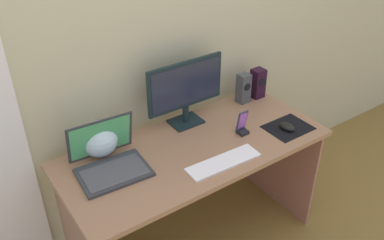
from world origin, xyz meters
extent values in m
cube|color=#BEB78D|center=(0.00, 0.38, 1.25)|extent=(6.00, 0.04, 2.50)
cube|color=#966B4D|center=(0.00, 0.00, 0.71)|extent=(1.44, 0.63, 0.03)
cube|color=#9E6654|center=(0.68, 0.00, 0.35)|extent=(0.02, 0.59, 0.69)
cube|color=black|center=(0.09, 0.23, 0.73)|extent=(0.18, 0.14, 0.01)
cylinder|color=black|center=(0.09, 0.23, 0.78)|extent=(0.04, 0.04, 0.10)
cube|color=black|center=(0.09, 0.23, 0.97)|extent=(0.47, 0.02, 0.27)
cube|color=#1E2333|center=(0.09, 0.22, 0.97)|extent=(0.44, 0.00, 0.24)
cube|color=black|center=(0.64, 0.23, 0.82)|extent=(0.08, 0.07, 0.19)
cylinder|color=black|center=(0.64, 0.19, 0.84)|extent=(0.05, 0.00, 0.05)
cube|color=#3E4345|center=(0.52, 0.23, 0.82)|extent=(0.07, 0.07, 0.19)
cylinder|color=black|center=(0.52, 0.19, 0.84)|extent=(0.05, 0.00, 0.05)
cube|color=#313237|center=(-0.45, 0.04, 0.73)|extent=(0.35, 0.26, 0.02)
cube|color=#47474C|center=(-0.45, 0.03, 0.74)|extent=(0.31, 0.20, 0.00)
cube|color=#313237|center=(-0.44, 0.18, 0.85)|extent=(0.34, 0.08, 0.23)
cube|color=#4CB266|center=(-0.44, 0.18, 0.85)|extent=(0.31, 0.07, 0.20)
sphere|color=silver|center=(-0.43, 0.23, 0.81)|extent=(0.19, 0.19, 0.19)
cube|color=white|center=(0.04, -0.19, 0.73)|extent=(0.40, 0.13, 0.01)
cube|color=black|center=(0.54, -0.15, 0.72)|extent=(0.25, 0.20, 0.00)
ellipsoid|color=black|center=(0.52, -0.16, 0.74)|extent=(0.07, 0.11, 0.04)
cube|color=black|center=(0.29, -0.05, 0.73)|extent=(0.06, 0.05, 0.02)
cube|color=#33314A|center=(0.29, -0.04, 0.80)|extent=(0.06, 0.03, 0.12)
cube|color=#A559BF|center=(0.29, -0.04, 0.80)|extent=(0.05, 0.02, 0.10)
camera|label=1|loc=(-1.03, -1.46, 2.01)|focal=38.93mm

